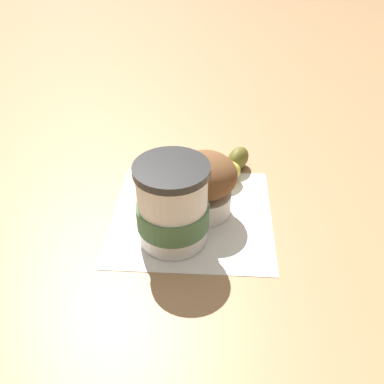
% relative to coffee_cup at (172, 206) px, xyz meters
% --- Properties ---
extents(ground_plane, '(3.00, 3.00, 0.00)m').
position_rel_coffee_cup_xyz_m(ground_plane, '(0.05, -0.02, -0.06)').
color(ground_plane, '#A87C51').
extents(paper_napkin, '(0.24, 0.24, 0.00)m').
position_rel_coffee_cup_xyz_m(paper_napkin, '(0.05, -0.02, -0.06)').
color(paper_napkin, white).
rests_on(paper_napkin, ground_plane).
extents(coffee_cup, '(0.10, 0.10, 0.12)m').
position_rel_coffee_cup_xyz_m(coffee_cup, '(0.00, 0.00, 0.00)').
color(coffee_cup, white).
rests_on(coffee_cup, paper_napkin).
extents(muffin, '(0.09, 0.09, 0.09)m').
position_rel_coffee_cup_xyz_m(muffin, '(0.06, -0.04, -0.00)').
color(muffin, white).
rests_on(muffin, paper_napkin).
extents(banana, '(0.12, 0.11, 0.04)m').
position_rel_coffee_cup_xyz_m(banana, '(0.14, -0.06, -0.04)').
color(banana, '#D6CC4C').
rests_on(banana, paper_napkin).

